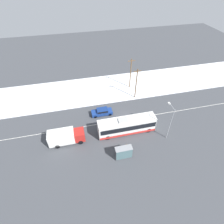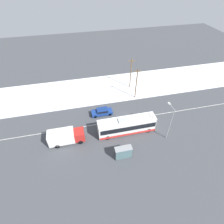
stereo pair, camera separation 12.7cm
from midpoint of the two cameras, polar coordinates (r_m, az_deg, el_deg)
name	(u,v)px [view 1 (the left image)]	position (r m, az deg, el deg)	size (l,w,h in m)	color
ground_plane	(126,120)	(38.08, 4.56, -2.46)	(120.00, 120.00, 0.00)	#424449
snow_lot	(113,87)	(47.45, 0.18, 8.03)	(80.00, 12.62, 0.12)	white
lane_marking_center	(126,120)	(38.07, 4.56, -2.46)	(60.00, 0.12, 0.00)	silver
city_bus	(127,126)	(34.46, 4.74, -4.44)	(11.40, 2.57, 3.49)	white
box_truck	(66,136)	(33.72, -14.98, -7.73)	(6.61, 2.30, 2.94)	silver
sedan_car	(102,112)	(38.68, -3.37, 0.12)	(4.58, 1.80, 1.49)	navy
pedestrian_at_stop	(126,147)	(31.97, 4.63, -11.19)	(0.63, 0.28, 1.76)	#23232D
bus_shelter	(124,152)	(30.52, 3.81, -12.90)	(2.96, 1.20, 2.40)	gray
streetlamp	(170,119)	(33.15, 18.34, -2.26)	(0.36, 2.31, 7.30)	#9EA3A8
utility_pole_roadside	(136,83)	(41.98, 7.81, 9.22)	(1.80, 0.24, 7.84)	brown
utility_pole_snowlot	(131,73)	(45.65, 5.99, 12.48)	(1.80, 0.24, 8.10)	brown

